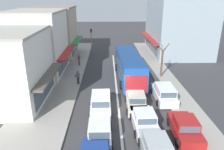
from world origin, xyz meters
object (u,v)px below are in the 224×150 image
sedan_behind_bus_mid (144,121)px  parked_wagon_kerb_second (164,93)px  traffic_light_downstreet (91,36)px  street_tree_right (162,62)px  hatchback_behind_bus_near (100,132)px  pedestrian_with_handbag_near (78,76)px  wagon_adjacent_lane_trail (101,102)px  pedestrian_browsing_midblock (79,59)px  sedan_queue_far_back (136,101)px  city_bus (129,65)px  parked_sedan_kerb_front (185,128)px  hatchback_adjacent_lane_lead (156,148)px

sedan_behind_bus_mid → parked_wagon_kerb_second: (2.77, 4.85, 0.08)m
traffic_light_downstreet → street_tree_right: 16.99m
sedan_behind_bus_mid → hatchback_behind_bus_near: (-3.44, -1.48, 0.05)m
sedan_behind_bus_mid → pedestrian_with_handbag_near: size_ratio=2.61×
wagon_adjacent_lane_trail → pedestrian_browsing_midblock: (-3.53, 13.07, 0.32)m
traffic_light_downstreet → street_tree_right: size_ratio=0.95×
parked_wagon_kerb_second → pedestrian_with_handbag_near: size_ratio=2.77×
sedan_queue_far_back → pedestrian_browsing_midblock: 14.58m
sedan_queue_far_back → city_bus: bearing=89.7°
city_bus → sedan_behind_bus_mid: 10.79m
city_bus → pedestrian_browsing_midblock: 8.78m
traffic_light_downstreet → pedestrian_with_handbag_near: traffic_light_downstreet is taller
parked_sedan_kerb_front → pedestrian_with_handbag_near: size_ratio=2.61×
sedan_behind_bus_mid → pedestrian_browsing_midblock: bearing=113.4°
city_bus → parked_sedan_kerb_front: (3.06, -11.76, -1.22)m
city_bus → hatchback_behind_bus_near: size_ratio=2.95×
sedan_queue_far_back → pedestrian_browsing_midblock: pedestrian_browsing_midblock is taller
hatchback_adjacent_lane_lead → pedestrian_with_handbag_near: bearing=117.8°
sedan_behind_bus_mid → wagon_adjacent_lane_trail: wagon_adjacent_lane_trail is taller
hatchback_behind_bus_near → pedestrian_browsing_midblock: 18.04m
sedan_queue_far_back → wagon_adjacent_lane_trail: 3.25m
parked_wagon_kerb_second → traffic_light_downstreet: 22.17m
hatchback_adjacent_lane_lead → traffic_light_downstreet: 29.23m
city_bus → hatchback_behind_bus_near: 12.68m
sedan_behind_bus_mid → sedan_queue_far_back: bearing=94.0°
sedan_behind_bus_mid → city_bus: bearing=91.1°
hatchback_adjacent_lane_lead → pedestrian_with_handbag_near: pedestrian_with_handbag_near is taller
hatchback_behind_bus_near → city_bus: bearing=75.1°
hatchback_adjacent_lane_lead → parked_sedan_kerb_front: (2.66, 2.29, -0.05)m
sedan_queue_far_back → traffic_light_downstreet: size_ratio=1.01×
sedan_queue_far_back → parked_sedan_kerb_front: (3.09, -4.33, 0.00)m
traffic_light_downstreet → sedan_queue_far_back: bearing=-75.8°
pedestrian_with_handbag_near → pedestrian_browsing_midblock: bearing=95.8°
sedan_behind_bus_mid → parked_sedan_kerb_front: 3.04m
traffic_light_downstreet → street_tree_right: bearing=-54.9°
hatchback_behind_bus_near → parked_sedan_kerb_front: 6.32m
wagon_adjacent_lane_trail → hatchback_adjacent_lane_lead: bearing=-60.4°
parked_sedan_kerb_front → pedestrian_with_handbag_near: bearing=132.4°
hatchback_adjacent_lane_lead → street_tree_right: street_tree_right is taller
wagon_adjacent_lane_trail → traffic_light_downstreet: (-2.28, 22.08, 2.11)m
city_bus → traffic_light_downstreet: bearing=111.0°
hatchback_behind_bus_near → pedestrian_browsing_midblock: size_ratio=2.28×
pedestrian_with_handbag_near → pedestrian_browsing_midblock: size_ratio=1.00×
sedan_behind_bus_mid → sedan_queue_far_back: 3.30m
sedan_behind_bus_mid → pedestrian_browsing_midblock: pedestrian_browsing_midblock is taller
sedan_queue_far_back → parked_wagon_kerb_second: parked_wagon_kerb_second is taller
pedestrian_with_handbag_near → city_bus: bearing=16.0°
parked_wagon_kerb_second → city_bus: bearing=116.8°
traffic_light_downstreet → pedestrian_browsing_midblock: bearing=-97.9°
hatchback_adjacent_lane_lead → traffic_light_downstreet: (-5.96, 28.54, 2.15)m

